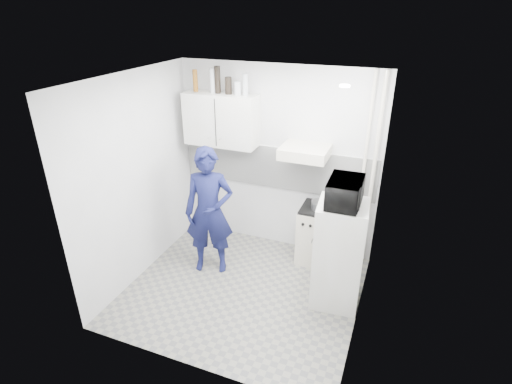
% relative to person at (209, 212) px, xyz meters
% --- Properties ---
extents(floor, '(2.80, 2.80, 0.00)m').
position_rel_person_xyz_m(floor, '(0.58, -0.30, -0.86)').
color(floor, gray).
rests_on(floor, ground).
extents(ceiling, '(2.80, 2.80, 0.00)m').
position_rel_person_xyz_m(ceiling, '(0.58, -0.30, 1.74)').
color(ceiling, white).
rests_on(ceiling, wall_back).
extents(wall_back, '(2.80, 0.00, 2.80)m').
position_rel_person_xyz_m(wall_back, '(0.58, 0.95, 0.44)').
color(wall_back, silver).
rests_on(wall_back, floor).
extents(wall_left, '(0.00, 2.60, 2.60)m').
position_rel_person_xyz_m(wall_left, '(-0.82, -0.30, 0.44)').
color(wall_left, silver).
rests_on(wall_left, floor).
extents(wall_right, '(0.00, 2.60, 2.60)m').
position_rel_person_xyz_m(wall_right, '(1.98, -0.30, 0.44)').
color(wall_right, silver).
rests_on(wall_right, floor).
extents(person, '(0.72, 0.59, 1.71)m').
position_rel_person_xyz_m(person, '(0.00, 0.00, 0.00)').
color(person, '#11153E').
rests_on(person, floor).
extents(stove, '(0.49, 0.49, 0.79)m').
position_rel_person_xyz_m(stove, '(1.27, 0.70, -0.46)').
color(stove, beige).
rests_on(stove, floor).
extents(fridge, '(0.59, 0.59, 1.31)m').
position_rel_person_xyz_m(fridge, '(1.68, -0.05, -0.20)').
color(fridge, white).
rests_on(fridge, floor).
extents(stove_top, '(0.47, 0.47, 0.03)m').
position_rel_person_xyz_m(stove_top, '(1.27, 0.70, -0.06)').
color(stove_top, black).
rests_on(stove_top, stove).
extents(saucepan, '(0.21, 0.21, 0.11)m').
position_rel_person_xyz_m(saucepan, '(1.27, 0.68, 0.02)').
color(saucepan, silver).
rests_on(saucepan, stove_top).
extents(microwave, '(0.53, 0.36, 0.29)m').
position_rel_person_xyz_m(microwave, '(1.68, -0.05, 0.59)').
color(microwave, black).
rests_on(microwave, fridge).
extents(bottle_a, '(0.07, 0.07, 0.29)m').
position_rel_person_xyz_m(bottle_a, '(-0.53, 0.78, 1.49)').
color(bottle_a, brown).
rests_on(bottle_a, upper_cabinet).
extents(bottle_c, '(0.08, 0.08, 0.32)m').
position_rel_person_xyz_m(bottle_c, '(-0.27, 0.78, 1.50)').
color(bottle_c, '#B2B7BC').
rests_on(bottle_c, upper_cabinet).
extents(bottle_d, '(0.08, 0.08, 0.35)m').
position_rel_person_xyz_m(bottle_d, '(-0.20, 0.78, 1.52)').
color(bottle_d, black).
rests_on(bottle_d, upper_cabinet).
extents(canister_a, '(0.09, 0.09, 0.22)m').
position_rel_person_xyz_m(canister_a, '(-0.05, 0.78, 1.45)').
color(canister_a, black).
rests_on(canister_a, upper_cabinet).
extents(canister_b, '(0.09, 0.09, 0.17)m').
position_rel_person_xyz_m(canister_b, '(0.09, 0.78, 1.43)').
color(canister_b, '#B2B7BC').
rests_on(canister_b, upper_cabinet).
extents(bottle_e, '(0.07, 0.07, 0.28)m').
position_rel_person_xyz_m(bottle_e, '(0.19, 0.78, 1.48)').
color(bottle_e, '#B2B7BC').
rests_on(bottle_e, upper_cabinet).
extents(upper_cabinet, '(1.00, 0.35, 0.70)m').
position_rel_person_xyz_m(upper_cabinet, '(-0.17, 0.78, 0.99)').
color(upper_cabinet, white).
rests_on(upper_cabinet, wall_back).
extents(range_hood, '(0.60, 0.50, 0.14)m').
position_rel_person_xyz_m(range_hood, '(1.03, 0.70, 0.71)').
color(range_hood, beige).
rests_on(range_hood, wall_back).
extents(backsplash, '(2.74, 0.03, 0.60)m').
position_rel_person_xyz_m(backsplash, '(0.58, 0.94, 0.34)').
color(backsplash, white).
rests_on(backsplash, wall_back).
extents(pipe_a, '(0.05, 0.05, 2.60)m').
position_rel_person_xyz_m(pipe_a, '(1.88, 0.87, 0.44)').
color(pipe_a, beige).
rests_on(pipe_a, floor).
extents(pipe_b, '(0.04, 0.04, 2.60)m').
position_rel_person_xyz_m(pipe_b, '(1.76, 0.87, 0.44)').
color(pipe_b, beige).
rests_on(pipe_b, floor).
extents(ceiling_spot_fixture, '(0.10, 0.10, 0.02)m').
position_rel_person_xyz_m(ceiling_spot_fixture, '(1.58, -0.10, 1.71)').
color(ceiling_spot_fixture, white).
rests_on(ceiling_spot_fixture, ceiling).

